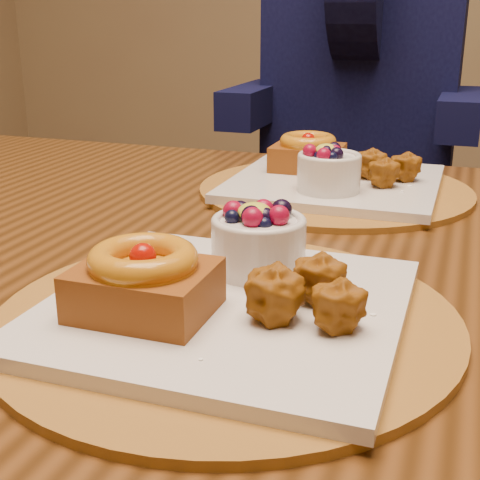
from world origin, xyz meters
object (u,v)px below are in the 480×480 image
object	(u,v)px
place_setting_far	(333,178)
chair_far	(319,208)
diner	(365,44)
place_setting_near	(226,294)
dining_table	(293,303)

from	to	relation	value
place_setting_far	chair_far	xyz separation A→B (m)	(-0.16, 0.67, -0.24)
diner	chair_far	bearing A→B (deg)	163.92
place_setting_near	diner	bearing A→B (deg)	93.84
chair_far	diner	world-z (taller)	diner
place_setting_near	place_setting_far	size ratio (longest dim) A/B	1.00
place_setting_far	dining_table	bearing A→B (deg)	-89.43
chair_far	diner	distance (m)	0.40
place_setting_near	chair_far	distance (m)	1.14
dining_table	place_setting_far	bearing A→B (deg)	90.57
dining_table	chair_far	size ratio (longest dim) A/B	1.66
place_setting_near	place_setting_far	distance (m)	0.43
dining_table	diner	bearing A→B (deg)	94.90
dining_table	chair_far	distance (m)	0.92
dining_table	place_setting_near	xyz separation A→B (m)	(-0.00, -0.22, 0.10)
place_setting_far	diner	bearing A→B (deg)	96.26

